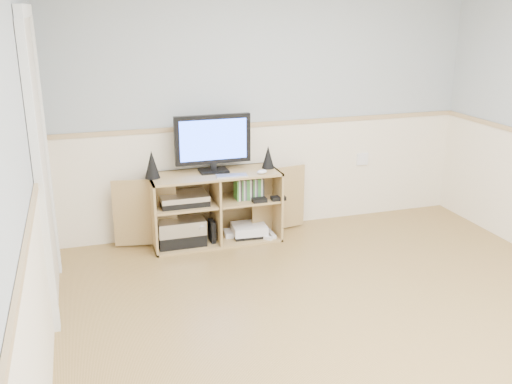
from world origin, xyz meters
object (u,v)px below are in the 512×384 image
media_cabinet (214,205)px  monitor (213,141)px  game_consoles (248,230)px  keyboard (232,176)px

media_cabinet → monitor: 0.60m
game_consoles → keyboard: bearing=-144.7°
monitor → keyboard: monitor is taller
media_cabinet → game_consoles: 0.40m
keyboard → game_consoles: (0.18, 0.13, -0.59)m
media_cabinet → keyboard: keyboard is taller
monitor → game_consoles: monitor is taller
keyboard → media_cabinet: bearing=127.9°
keyboard → game_consoles: 0.63m
media_cabinet → monitor: monitor is taller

